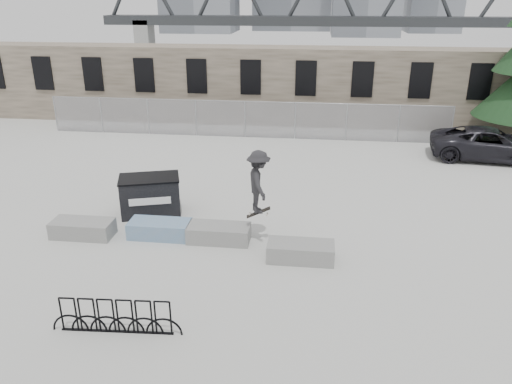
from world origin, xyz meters
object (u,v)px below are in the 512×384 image
planter_center_right (219,233)px  skateboarder (259,182)px  planter_center_left (160,228)px  planter_far_left (83,228)px  suv (490,144)px  bike_rack (116,317)px  planter_offset (301,251)px  dumpster (150,195)px

planter_center_right → skateboarder: size_ratio=0.91×
planter_center_left → skateboarder: 3.69m
planter_far_left → suv: 18.78m
planter_center_right → bike_rack: size_ratio=0.64×
planter_offset → bike_rack: 5.78m
bike_rack → planter_far_left: bearing=122.6°
planter_far_left → bike_rack: bike_rack is taller
planter_far_left → planter_center_left: bearing=6.1°
dumpster → bike_rack: 6.91m
dumpster → suv: bearing=12.3°
planter_offset → bike_rack: size_ratio=0.64×
planter_center_right → planter_offset: same height
planter_center_right → planter_far_left: bearing=-177.5°
planter_far_left → planter_center_left: 2.55m
planter_center_right → skateboarder: skateboarder is taller
bike_rack → suv: size_ratio=0.57×
dumpster → planter_center_left: bearing=-81.3°
suv → planter_offset: bearing=148.2°
planter_center_left → bike_rack: (0.47, -4.97, 0.14)m
planter_far_left → suv: (15.80, 10.14, 0.47)m
planter_center_right → skateboarder: (1.27, 0.15, 1.75)m
dumpster → suv: suv is taller
skateboarder → dumpster: bearing=50.0°
planter_center_right → suv: suv is taller
planter_far_left → planter_center_left: same height
planter_far_left → dumpster: (1.66, 2.07, 0.41)m
planter_center_left → dumpster: dumpster is taller
planter_offset → skateboarder: (-1.40, 1.05, 1.75)m
planter_center_right → dumpster: dumpster is taller
planter_center_left → bike_rack: size_ratio=0.64×
planter_center_left → planter_center_right: (1.98, -0.07, 0.00)m
planter_center_right → skateboarder: bearing=6.8°
planter_far_left → planter_offset: same height
suv → planter_center_left: bearing=133.3°
dumpster → bike_rack: (1.35, -6.77, -0.26)m
planter_far_left → skateboarder: (5.79, 0.35, 1.75)m
planter_offset → skateboarder: size_ratio=0.91×
planter_far_left → bike_rack: 5.59m
planter_center_left → skateboarder: bearing=1.4°
suv → planter_far_left: bearing=129.4°
planter_far_left → dumpster: size_ratio=0.83×
planter_center_right → suv: (11.28, 9.94, 0.47)m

